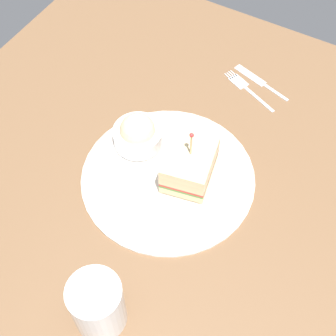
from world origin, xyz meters
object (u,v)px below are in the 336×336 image
at_px(knife, 259,80).
at_px(fork, 244,86).
at_px(plate, 168,176).
at_px(sandwich_half_center, 190,164).
at_px(drink_glass, 98,306).
at_px(coleslaw_bowl, 138,133).

bearing_deg(knife, fork, 58.37).
height_order(plate, sandwich_half_center, sandwich_half_center).
bearing_deg(knife, plate, 81.63).
xyz_separation_m(sandwich_half_center, drink_glass, (-0.00, 0.27, 0.01)).
relative_size(sandwich_half_center, coleslaw_bowl, 1.31).
relative_size(fork, knife, 0.98).
xyz_separation_m(plate, knife, (-0.04, -0.28, -0.00)).
bearing_deg(sandwich_half_center, drink_glass, 90.99).
distance_m(plate, sandwich_half_center, 0.05).
distance_m(plate, drink_glass, 0.25).
bearing_deg(coleslaw_bowl, fork, -115.36).
height_order(plate, drink_glass, drink_glass).
relative_size(sandwich_half_center, fork, 0.91).
distance_m(coleslaw_bowl, fork, 0.24).
bearing_deg(plate, coleslaw_bowl, -23.97).
distance_m(fork, knife, 0.03).
relative_size(coleslaw_bowl, drink_glass, 0.88).
bearing_deg(knife, sandwich_half_center, 87.42).
bearing_deg(sandwich_half_center, coleslaw_bowl, -8.29).
bearing_deg(sandwich_half_center, knife, -92.58).
xyz_separation_m(sandwich_half_center, fork, (0.01, -0.23, -0.04)).
distance_m(drink_glass, knife, 0.53).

